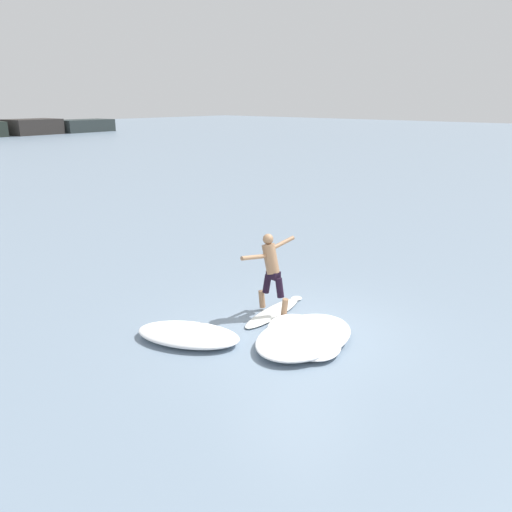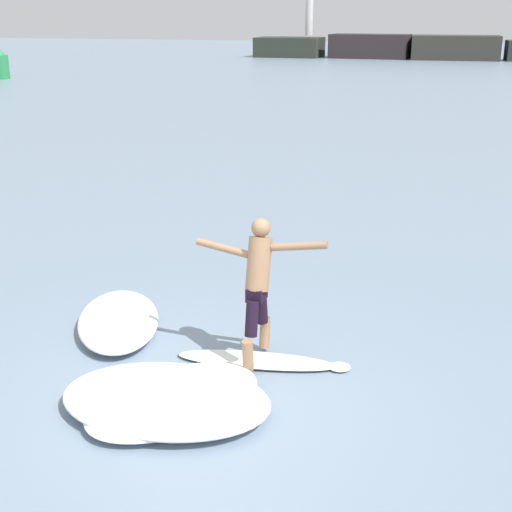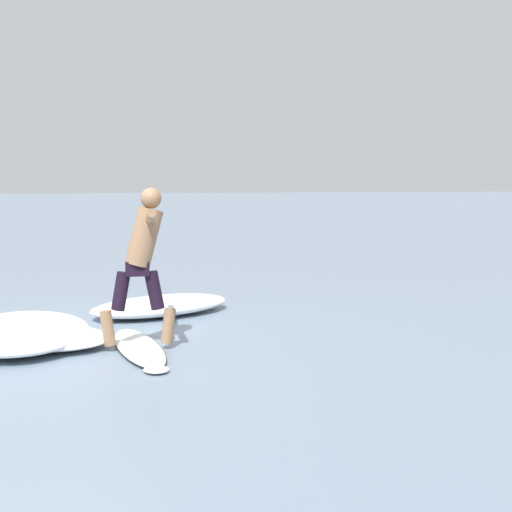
{
  "view_description": "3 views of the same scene",
  "coord_description": "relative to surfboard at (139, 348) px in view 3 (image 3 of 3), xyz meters",
  "views": [
    {
      "loc": [
        -7.56,
        -5.43,
        4.53
      ],
      "look_at": [
        0.8,
        1.83,
        1.04
      ],
      "focal_mm": 35.0,
      "sensor_mm": 36.0,
      "label": 1
    },
    {
      "loc": [
        2.42,
        -6.64,
        4.08
      ],
      "look_at": [
        -0.17,
        2.67,
        0.76
      ],
      "focal_mm": 50.0,
      "sensor_mm": 36.0,
      "label": 2
    },
    {
      "loc": [
        8.19,
        0.39,
        1.88
      ],
      "look_at": [
        0.4,
        2.25,
        1.03
      ],
      "focal_mm": 50.0,
      "sensor_mm": 36.0,
      "label": 3
    }
  ],
  "objects": [
    {
      "name": "ground_plane",
      "position": [
        -0.35,
        -0.92,
        -0.03
      ],
      "size": [
        200.0,
        200.0,
        0.0
      ],
      "primitive_type": "plane",
      "color": "gray"
    },
    {
      "name": "wave_foam_beside",
      "position": [
        -0.62,
        -1.24,
        0.06
      ],
      "size": [
        2.27,
        2.47,
        0.19
      ],
      "color": "white",
      "rests_on": "ground"
    },
    {
      "name": "wave_foam_at_nose",
      "position": [
        -2.11,
        0.45,
        0.09
      ],
      "size": [
        1.85,
        2.36,
        0.25
      ],
      "color": "white",
      "rests_on": "ground"
    },
    {
      "name": "surfboard",
      "position": [
        0.0,
        0.0,
        0.0
      ],
      "size": [
        2.17,
        0.68,
        0.2
      ],
      "color": "white",
      "rests_on": "ground"
    },
    {
      "name": "surfer",
      "position": [
        -0.03,
        0.06,
        1.05
      ],
      "size": [
        1.63,
        0.85,
        1.74
      ],
      "color": "#946D4C",
      "rests_on": "surfboard"
    },
    {
      "name": "wave_foam_at_tail",
      "position": [
        -0.69,
        -1.32,
        0.1
      ],
      "size": [
        2.34,
        1.62,
        0.26
      ],
      "color": "white",
      "rests_on": "ground"
    }
  ]
}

